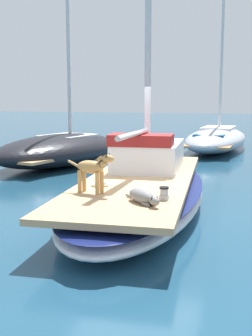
{
  "coord_description": "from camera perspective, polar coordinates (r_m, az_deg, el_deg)",
  "views": [
    {
      "loc": [
        2.11,
        -8.18,
        2.24
      ],
      "look_at": [
        0.0,
        -1.0,
        1.01
      ],
      "focal_mm": 45.2,
      "sensor_mm": 36.0,
      "label": 1
    }
  ],
  "objects": [
    {
      "name": "ground_plane",
      "position": [
        8.74,
        1.86,
        -5.53
      ],
      "size": [
        120.0,
        120.0,
        0.0
      ],
      "primitive_type": "plane",
      "color": "navy"
    },
    {
      "name": "sailboat_main",
      "position": [
        8.66,
        1.87,
        -3.38
      ],
      "size": [
        3.04,
        7.4,
        0.66
      ],
      "color": "white",
      "rests_on": "ground"
    },
    {
      "name": "mast_main",
      "position": [
        9.33,
        2.79,
        19.11
      ],
      "size": [
        0.14,
        2.27,
        7.06
      ],
      "color": "silver",
      "rests_on": "sailboat_main"
    },
    {
      "name": "cabin_house",
      "position": [
        9.63,
        3.04,
        1.95
      ],
      "size": [
        1.56,
        2.32,
        0.84
      ],
      "color": "silver",
      "rests_on": "sailboat_main"
    },
    {
      "name": "dog_grey",
      "position": [
        6.47,
        2.26,
        -3.83
      ],
      "size": [
        0.73,
        0.73,
        0.22
      ],
      "color": "gray",
      "rests_on": "sailboat_main"
    },
    {
      "name": "dog_tan",
      "position": [
        7.1,
        -4.52,
        -0.08
      ],
      "size": [
        0.93,
        0.35,
        0.7
      ],
      "color": "tan",
      "rests_on": "sailboat_main"
    },
    {
      "name": "deck_winch",
      "position": [
        6.71,
        5.15,
        -3.47
      ],
      "size": [
        0.16,
        0.16,
        0.21
      ],
      "color": "#B7B7BC",
      "rests_on": "sailboat_main"
    },
    {
      "name": "coiled_rope",
      "position": [
        7.76,
        -3.53,
        -2.26
      ],
      "size": [
        0.32,
        0.32,
        0.04
      ],
      "primitive_type": "torus",
      "color": "beige",
      "rests_on": "sailboat_main"
    },
    {
      "name": "moored_boat_far_astern",
      "position": [
        18.9,
        12.1,
        3.91
      ],
      "size": [
        2.89,
        7.14,
        7.42
      ],
      "color": "#B2B7C1",
      "rests_on": "ground"
    },
    {
      "name": "moored_boat_port_side",
      "position": [
        14.49,
        -8.9,
        2.55
      ],
      "size": [
        3.95,
        6.15,
        6.8
      ],
      "color": "black",
      "rests_on": "ground"
    }
  ]
}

